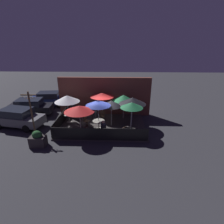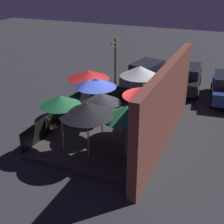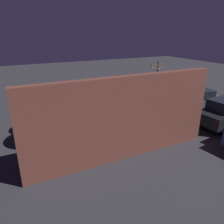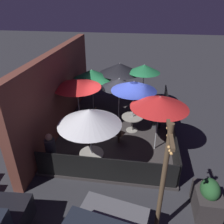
{
  "view_description": "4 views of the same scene",
  "coord_description": "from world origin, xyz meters",
  "px_view_note": "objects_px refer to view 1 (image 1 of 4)",
  "views": [
    {
      "loc": [
        1.25,
        -13.43,
        6.67
      ],
      "look_at": [
        0.79,
        0.25,
        1.24
      ],
      "focal_mm": 28.0,
      "sensor_mm": 36.0,
      "label": 1
    },
    {
      "loc": [
        12.35,
        5.4,
        7.26
      ],
      "look_at": [
        0.03,
        0.22,
        1.12
      ],
      "focal_mm": 50.0,
      "sensor_mm": 36.0,
      "label": 2
    },
    {
      "loc": [
        4.37,
        10.19,
        5.37
      ],
      "look_at": [
        -0.6,
        0.26,
        1.24
      ],
      "focal_mm": 35.0,
      "sensor_mm": 36.0,
      "label": 3
    },
    {
      "loc": [
        -8.97,
        -1.06,
        5.78
      ],
      "look_at": [
        -0.14,
        0.23,
        0.97
      ],
      "focal_mm": 35.0,
      "sensor_mm": 36.0,
      "label": 4
    }
  ],
  "objects_px": {
    "dining_table_0": "(99,122)",
    "patio_umbrella_6": "(102,95)",
    "patio_umbrella_3": "(124,98)",
    "patron_0": "(104,129)",
    "planter_box": "(38,139)",
    "patio_chair_3": "(82,115)",
    "patio_umbrella_7": "(79,109)",
    "parked_car_0": "(18,117)",
    "dining_table_1": "(69,116)",
    "patio_umbrella_0": "(98,103)",
    "patio_umbrella_1": "(67,99)",
    "patron_1": "(95,115)",
    "patio_chair_1": "(122,132)",
    "patio_chair_2": "(86,120)",
    "parked_car_2": "(49,99)",
    "light_post": "(31,112)",
    "patron_2": "(73,109)",
    "parked_car_1": "(30,107)",
    "patio_umbrella_2": "(132,105)",
    "patio_umbrella_5": "(132,101)",
    "patio_chair_0": "(102,115)",
    "patio_umbrella_4": "(111,104)"
  },
  "relations": [
    {
      "from": "patio_umbrella_1",
      "to": "patio_umbrella_7",
      "type": "bearing_deg",
      "value": -56.58
    },
    {
      "from": "dining_table_1",
      "to": "patron_1",
      "type": "relative_size",
      "value": 0.77
    },
    {
      "from": "patron_2",
      "to": "parked_car_2",
      "type": "relative_size",
      "value": 0.33
    },
    {
      "from": "patio_umbrella_7",
      "to": "dining_table_0",
      "type": "bearing_deg",
      "value": 39.33
    },
    {
      "from": "patio_umbrella_5",
      "to": "dining_table_1",
      "type": "bearing_deg",
      "value": 176.2
    },
    {
      "from": "patio_umbrella_0",
      "to": "patio_umbrella_4",
      "type": "distance_m",
      "value": 1.27
    },
    {
      "from": "patron_2",
      "to": "parked_car_1",
      "type": "xyz_separation_m",
      "value": [
        -4.31,
        0.29,
        0.12
      ]
    },
    {
      "from": "patron_2",
      "to": "parked_car_0",
      "type": "xyz_separation_m",
      "value": [
        -4.13,
        -2.31,
        0.12
      ]
    },
    {
      "from": "patio_umbrella_1",
      "to": "patio_umbrella_3",
      "type": "height_order",
      "value": "patio_umbrella_1"
    },
    {
      "from": "patio_umbrella_6",
      "to": "patron_1",
      "type": "relative_size",
      "value": 2.12
    },
    {
      "from": "patio_umbrella_6",
      "to": "parked_car_1",
      "type": "relative_size",
      "value": 0.55
    },
    {
      "from": "patio_chair_2",
      "to": "light_post",
      "type": "distance_m",
      "value": 4.23
    },
    {
      "from": "patio_umbrella_3",
      "to": "parked_car_0",
      "type": "xyz_separation_m",
      "value": [
        -8.93,
        -1.81,
        -1.24
      ]
    },
    {
      "from": "patron_0",
      "to": "patron_2",
      "type": "height_order",
      "value": "patron_2"
    },
    {
      "from": "patron_1",
      "to": "planter_box",
      "type": "bearing_deg",
      "value": 136.34
    },
    {
      "from": "patio_umbrella_0",
      "to": "patron_1",
      "type": "xyz_separation_m",
      "value": [
        -0.48,
        1.72,
        -1.75
      ]
    },
    {
      "from": "patio_umbrella_1",
      "to": "patio_chair_3",
      "type": "xyz_separation_m",
      "value": [
        1.08,
        0.37,
        -1.65
      ]
    },
    {
      "from": "patio_umbrella_0",
      "to": "patron_1",
      "type": "distance_m",
      "value": 2.5
    },
    {
      "from": "patio_umbrella_6",
      "to": "patio_chair_1",
      "type": "relative_size",
      "value": 2.52
    },
    {
      "from": "dining_table_1",
      "to": "light_post",
      "type": "xyz_separation_m",
      "value": [
        -2.06,
        -2.26,
        1.28
      ]
    },
    {
      "from": "patio_umbrella_0",
      "to": "patron_0",
      "type": "relative_size",
      "value": 1.92
    },
    {
      "from": "patron_1",
      "to": "patio_umbrella_3",
      "type": "bearing_deg",
      "value": -81.0
    },
    {
      "from": "patio_umbrella_5",
      "to": "patio_umbrella_1",
      "type": "bearing_deg",
      "value": 176.2
    },
    {
      "from": "patio_umbrella_7",
      "to": "patio_chair_1",
      "type": "relative_size",
      "value": 2.53
    },
    {
      "from": "patio_chair_1",
      "to": "dining_table_0",
      "type": "bearing_deg",
      "value": -0.0
    },
    {
      "from": "patio_umbrella_2",
      "to": "parked_car_1",
      "type": "bearing_deg",
      "value": 160.1
    },
    {
      "from": "dining_table_0",
      "to": "patio_chair_3",
      "type": "distance_m",
      "value": 2.37
    },
    {
      "from": "patron_2",
      "to": "patio_chair_0",
      "type": "bearing_deg",
      "value": -2.27
    },
    {
      "from": "patron_0",
      "to": "planter_box",
      "type": "xyz_separation_m",
      "value": [
        -4.42,
        -1.32,
        -0.17
      ]
    },
    {
      "from": "dining_table_1",
      "to": "planter_box",
      "type": "distance_m",
      "value": 3.92
    },
    {
      "from": "planter_box",
      "to": "patio_chair_3",
      "type": "bearing_deg",
      "value": 61.45
    },
    {
      "from": "patio_umbrella_7",
      "to": "parked_car_0",
      "type": "relative_size",
      "value": 0.52
    },
    {
      "from": "planter_box",
      "to": "light_post",
      "type": "relative_size",
      "value": 0.34
    },
    {
      "from": "patio_umbrella_2",
      "to": "dining_table_0",
      "type": "distance_m",
      "value": 3.06
    },
    {
      "from": "light_post",
      "to": "parked_car_2",
      "type": "distance_m",
      "value": 6.89
    },
    {
      "from": "patio_umbrella_6",
      "to": "patio_umbrella_7",
      "type": "bearing_deg",
      "value": -110.62
    },
    {
      "from": "dining_table_0",
      "to": "patio_umbrella_6",
      "type": "bearing_deg",
      "value": 88.03
    },
    {
      "from": "patio_chair_0",
      "to": "patron_2",
      "type": "bearing_deg",
      "value": -106.44
    },
    {
      "from": "patio_umbrella_4",
      "to": "patio_umbrella_7",
      "type": "relative_size",
      "value": 0.92
    },
    {
      "from": "patio_umbrella_2",
      "to": "patio_umbrella_5",
      "type": "bearing_deg",
      "value": 82.98
    },
    {
      "from": "patio_umbrella_5",
      "to": "parked_car_0",
      "type": "distance_m",
      "value": 9.72
    },
    {
      "from": "patio_umbrella_3",
      "to": "patron_0",
      "type": "height_order",
      "value": "patio_umbrella_3"
    },
    {
      "from": "patio_chair_2",
      "to": "planter_box",
      "type": "xyz_separation_m",
      "value": [
        -2.83,
        -2.98,
        -0.11
      ]
    },
    {
      "from": "patio_umbrella_7",
      "to": "parked_car_1",
      "type": "distance_m",
      "value": 7.27
    },
    {
      "from": "patio_umbrella_4",
      "to": "patio_umbrella_6",
      "type": "height_order",
      "value": "patio_umbrella_6"
    },
    {
      "from": "patio_umbrella_0",
      "to": "patio_umbrella_1",
      "type": "xyz_separation_m",
      "value": [
        -2.78,
        1.28,
        -0.06
      ]
    },
    {
      "from": "light_post",
      "to": "parked_car_0",
      "type": "bearing_deg",
      "value": 144.49
    },
    {
      "from": "parked_car_2",
      "to": "parked_car_1",
      "type": "bearing_deg",
      "value": -115.77
    },
    {
      "from": "patio_chair_2",
      "to": "parked_car_2",
      "type": "relative_size",
      "value": 0.23
    },
    {
      "from": "patio_umbrella_2",
      "to": "patio_chair_1",
      "type": "relative_size",
      "value": 2.62
    }
  ]
}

